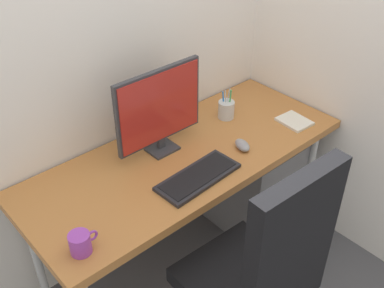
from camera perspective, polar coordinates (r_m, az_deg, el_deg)
The scene contains 11 objects.
ground_plane at distance 2.72m, azimuth -0.63°, elevation -14.02°, with size 8.00×8.00×0.00m, color #4C4C51.
wall_back at distance 2.17m, azimuth -7.38°, elevation 17.17°, with size 2.79×0.04×2.80m, color white.
desk at distance 2.24m, azimuth -0.74°, elevation -2.31°, with size 1.63×0.65×0.75m.
office_chair at distance 1.94m, azimuth 8.77°, elevation -15.21°, with size 0.54×0.56×1.13m.
filing_cabinet at distance 2.81m, azimuth 7.39°, elevation -4.24°, with size 0.46×0.52×0.58m.
monitor at distance 2.12m, azimuth -4.08°, elevation 4.44°, with size 0.47×0.11×0.42m.
keyboard at distance 2.05m, azimuth 0.78°, elevation -4.09°, with size 0.41×0.19×0.02m.
mouse at distance 2.25m, azimuth 6.27°, elevation -0.14°, with size 0.06×0.10×0.04m, color gray.
pen_holder at distance 2.47m, azimuth 4.28°, elevation 4.33°, with size 0.09×0.09×0.17m.
notebook at distance 2.50m, azimuth 12.63°, elevation 2.77°, with size 0.13×0.17×0.01m, color silver.
coffee_mug at distance 1.77m, azimuth -13.70°, elevation -11.89°, with size 0.12×0.08×0.09m.
Camera 1 is at (-1.16, -1.35, 2.06)m, focal length 42.87 mm.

